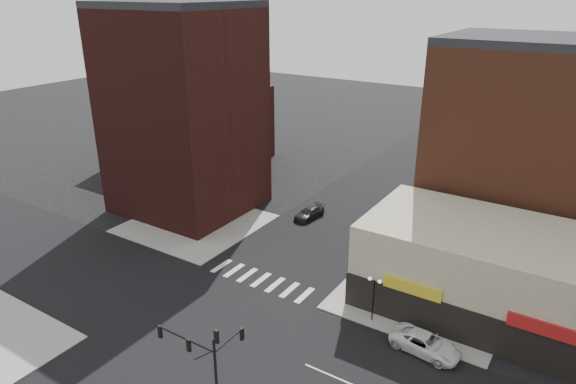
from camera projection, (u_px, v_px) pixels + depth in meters
The scene contains 13 objects.
ground at pixel (207, 322), 44.78m from camera, with size 240.00×240.00×0.00m, color black.
road_ew at pixel (207, 322), 44.77m from camera, with size 200.00×14.00×0.02m, color black.
road_ns at pixel (207, 322), 44.77m from camera, with size 14.00×200.00×0.02m, color black.
sidewalk_nw at pixel (196, 223), 63.36m from camera, with size 15.00×15.00×0.12m, color gray.
sidewalk_ne at pixel (424, 294), 48.79m from camera, with size 15.00×15.00×0.12m, color gray.
building_nw at pixel (184, 114), 64.11m from camera, with size 16.00×15.00×25.00m, color #3A1512.
building_nw_low at pixel (194, 124), 85.16m from camera, with size 20.00×18.00×12.00m, color #3A1512.
building_ne_midrise at pixel (523, 152), 54.18m from camera, with size 18.00×15.00×22.00m, color brown.
building_ne_row at pixel (502, 282), 44.71m from camera, with size 24.20×12.20×8.00m.
traffic_signal at pixel (208, 357), 33.18m from camera, with size 5.59×3.09×7.77m.
street_lamp_ne at pixel (374, 288), 43.77m from camera, with size 1.22×0.32×4.16m.
white_suv at pixel (426, 344), 40.88m from camera, with size 2.61×5.65×1.57m, color white.
dark_sedan_north at pixel (309, 213), 64.75m from camera, with size 1.93×4.75×1.38m, color black.
Camera 1 is at (26.14, -27.58, 27.22)m, focal length 32.00 mm.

